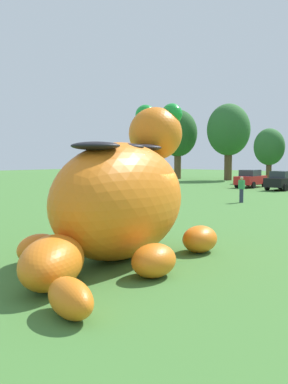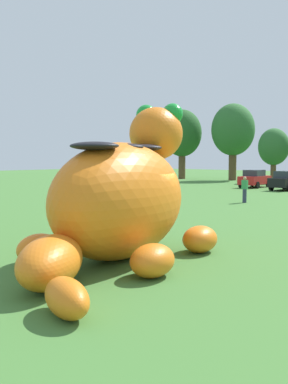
{
  "view_description": "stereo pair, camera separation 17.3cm",
  "coord_description": "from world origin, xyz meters",
  "px_view_note": "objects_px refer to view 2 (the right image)",
  "views": [
    {
      "loc": [
        9.35,
        -10.11,
        3.0
      ],
      "look_at": [
        -0.12,
        0.59,
        1.9
      ],
      "focal_mm": 43.06,
      "sensor_mm": 36.0,
      "label": 1
    },
    {
      "loc": [
        9.48,
        -10.0,
        3.0
      ],
      "look_at": [
        -0.12,
        0.59,
        1.9
      ],
      "focal_mm": 43.06,
      "sensor_mm": 36.0,
      "label": 2
    }
  ],
  "objects_px": {
    "spectator_by_cars": "(245,190)",
    "spectator_far_side": "(104,200)",
    "car_red": "(255,179)",
    "car_black": "(287,181)",
    "giant_inflatable_creature": "(122,199)"
  },
  "relations": [
    {
      "from": "car_black",
      "to": "spectator_far_side",
      "type": "relative_size",
      "value": 2.41
    },
    {
      "from": "spectator_by_cars",
      "to": "spectator_far_side",
      "type": "xyz_separation_m",
      "value": [
        -1.67,
        -10.95,
        0.0
      ]
    },
    {
      "from": "car_red",
      "to": "spectator_by_cars",
      "type": "bearing_deg",
      "value": -63.66
    },
    {
      "from": "spectator_far_side",
      "to": "spectator_by_cars",
      "type": "bearing_deg",
      "value": 81.31
    },
    {
      "from": "car_red",
      "to": "spectator_far_side",
      "type": "bearing_deg",
      "value": -78.19
    },
    {
      "from": "car_black",
      "to": "spectator_by_cars",
      "type": "distance_m",
      "value": 12.74
    },
    {
      "from": "giant_inflatable_creature",
      "to": "car_black",
      "type": "relative_size",
      "value": 2.09
    },
    {
      "from": "spectator_far_side",
      "to": "giant_inflatable_creature",
      "type": "bearing_deg",
      "value": -39.57
    },
    {
      "from": "giant_inflatable_creature",
      "to": "spectator_by_cars",
      "type": "height_order",
      "value": "giant_inflatable_creature"
    },
    {
      "from": "giant_inflatable_creature",
      "to": "car_red",
      "type": "height_order",
      "value": "giant_inflatable_creature"
    },
    {
      "from": "car_red",
      "to": "giant_inflatable_creature",
      "type": "bearing_deg",
      "value": -67.94
    },
    {
      "from": "car_black",
      "to": "spectator_by_cars",
      "type": "relative_size",
      "value": 2.41
    },
    {
      "from": "giant_inflatable_creature",
      "to": "spectator_far_side",
      "type": "xyz_separation_m",
      "value": [
        -7.31,
        6.04,
        -0.91
      ]
    },
    {
      "from": "giant_inflatable_creature",
      "to": "spectator_far_side",
      "type": "height_order",
      "value": "giant_inflatable_creature"
    },
    {
      "from": "car_black",
      "to": "spectator_far_side",
      "type": "bearing_deg",
      "value": -87.04
    }
  ]
}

